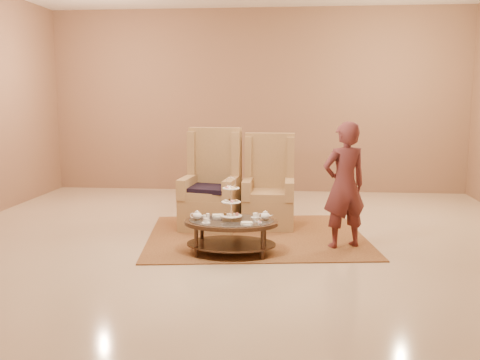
# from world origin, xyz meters

# --- Properties ---
(ground) EXTENTS (8.00, 8.00, 0.00)m
(ground) POSITION_xyz_m (0.00, 0.00, 0.00)
(ground) COLOR beige
(ground) RESTS_ON ground
(ceiling) EXTENTS (8.00, 8.00, 0.02)m
(ceiling) POSITION_xyz_m (0.00, 0.00, 0.00)
(ceiling) COLOR silver
(ceiling) RESTS_ON ground
(wall_back) EXTENTS (8.00, 0.04, 3.50)m
(wall_back) POSITION_xyz_m (0.00, 4.00, 1.75)
(wall_back) COLOR #88624A
(wall_back) RESTS_ON ground
(rug) EXTENTS (3.11, 2.71, 0.02)m
(rug) POSITION_xyz_m (0.22, 0.48, 0.01)
(rug) COLOR olive
(rug) RESTS_ON ground
(tea_table) EXTENTS (1.10, 0.76, 0.92)m
(tea_table) POSITION_xyz_m (-0.03, -0.35, 0.34)
(tea_table) COLOR black
(tea_table) RESTS_ON ground
(armchair_left) EXTENTS (0.83, 0.85, 1.40)m
(armchair_left) POSITION_xyz_m (-0.44, 0.96, 0.47)
(armchair_left) COLOR #A8804F
(armchair_left) RESTS_ON ground
(armchair_right) EXTENTS (0.71, 0.74, 1.32)m
(armchair_right) POSITION_xyz_m (0.36, 1.13, 0.44)
(armchair_right) COLOR #A8804F
(armchair_right) RESTS_ON ground
(person) EXTENTS (0.66, 0.56, 1.55)m
(person) POSITION_xyz_m (1.31, 0.06, 0.77)
(person) COLOR #572526
(person) RESTS_ON ground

